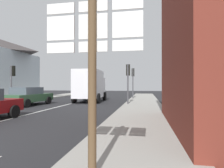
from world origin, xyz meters
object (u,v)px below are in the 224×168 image
object	(u,v)px
sedan_far	(29,96)
delivery_truck	(90,85)
traffic_light_near_right	(128,75)
traffic_light_far_right	(133,76)
traffic_light_near_left	(12,76)
route_sign_post	(93,63)

from	to	relation	value
sedan_far	delivery_truck	bearing A→B (deg)	45.89
delivery_truck	traffic_light_near_right	size ratio (longest dim) A/B	1.53
traffic_light_near_right	traffic_light_far_right	distance (m)	6.21
traffic_light_far_right	traffic_light_near_left	bearing A→B (deg)	-146.51
traffic_light_near_left	route_sign_post	bearing A→B (deg)	-47.65
sedan_far	delivery_truck	world-z (taller)	delivery_truck
route_sign_post	sedan_far	bearing A→B (deg)	128.18
route_sign_post	traffic_light_near_left	size ratio (longest dim) A/B	0.96
sedan_far	route_sign_post	xyz separation A→B (m)	(8.40, -10.68, 1.24)
traffic_light_near_left	traffic_light_far_right	world-z (taller)	traffic_light_far_right
traffic_light_near_right	route_sign_post	bearing A→B (deg)	-87.54
traffic_light_near_left	delivery_truck	bearing A→B (deg)	26.11
route_sign_post	traffic_light_far_right	size ratio (longest dim) A/B	0.90
traffic_light_near_right	traffic_light_far_right	xyz separation A→B (m)	(0.00, 6.21, 0.17)
delivery_truck	traffic_light_far_right	bearing A→B (deg)	42.91
sedan_far	traffic_light_far_right	distance (m)	11.18
route_sign_post	traffic_light_near_left	world-z (taller)	traffic_light_near_left
traffic_light_near_right	traffic_light_far_right	size ratio (longest dim) A/B	0.94
traffic_light_near_right	traffic_light_near_left	bearing A→B (deg)	-177.19
traffic_light_near_right	traffic_light_near_left	distance (m)	10.15
delivery_truck	traffic_light_near_right	xyz separation A→B (m)	(3.95, -2.53, 0.81)
route_sign_post	traffic_light_far_right	xyz separation A→B (m)	(-0.52, 18.40, 0.62)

